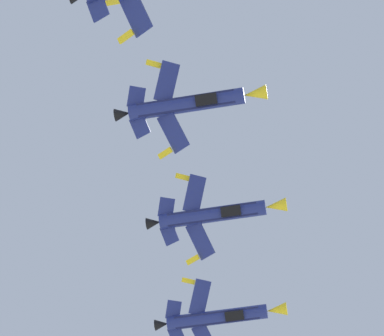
% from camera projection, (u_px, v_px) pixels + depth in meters
% --- Properties ---
extents(fighter_jet_left_wing, '(15.59, 8.14, 6.98)m').
position_uv_depth(fighter_jet_left_wing, '(219.00, 317.00, 104.87)').
color(fighter_jet_left_wing, navy).
extents(fighter_jet_right_wing, '(15.59, 7.92, 7.43)m').
position_uv_depth(fighter_jet_right_wing, '(215.00, 214.00, 98.65)').
color(fighter_jet_right_wing, navy).
extents(fighter_jet_left_outer, '(15.59, 8.11, 7.04)m').
position_uv_depth(fighter_jet_left_outer, '(189.00, 104.00, 90.58)').
color(fighter_jet_left_outer, navy).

